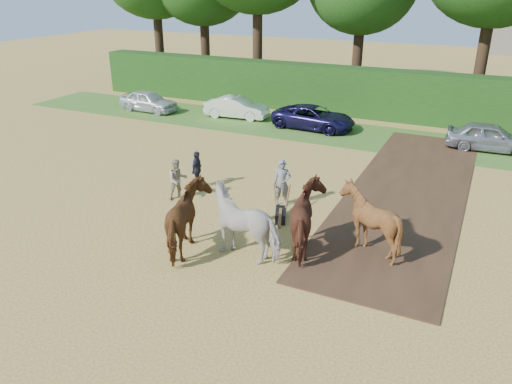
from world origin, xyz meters
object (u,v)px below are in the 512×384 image
(plough_team, at_px, (279,219))
(parked_cars, at_px, (424,131))
(spectator_far, at_px, (197,170))
(spectator_near, at_px, (178,180))

(plough_team, relative_size, parked_cars, 0.20)
(plough_team, bearing_deg, spectator_far, 146.53)
(spectator_far, distance_m, plough_team, 6.21)
(parked_cars, bearing_deg, spectator_near, -122.92)
(spectator_near, relative_size, parked_cars, 0.05)
(spectator_near, xyz_separation_m, plough_team, (5.20, -2.03, 0.27))
(spectator_near, distance_m, parked_cars, 14.10)
(spectator_near, bearing_deg, plough_team, -71.27)
(spectator_near, distance_m, spectator_far, 1.39)
(spectator_far, relative_size, parked_cars, 0.04)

